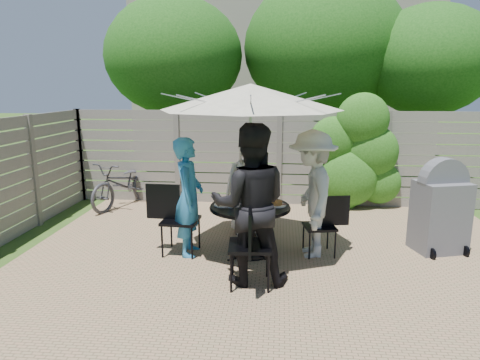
# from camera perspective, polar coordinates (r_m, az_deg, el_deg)

# --- Properties ---
(backyard_envelope) EXTENTS (60.00, 60.00, 5.00)m
(backyard_envelope) POSITION_cam_1_polar(r_m,az_deg,el_deg) (15.47, 5.87, 13.54)
(backyard_envelope) COLOR #2D4C18
(backyard_envelope) RESTS_ON ground
(patio_table) EXTENTS (1.15, 1.15, 0.71)m
(patio_table) POSITION_cam_1_polar(r_m,az_deg,el_deg) (5.86, 1.33, -5.43)
(patio_table) COLOR black
(patio_table) RESTS_ON ground
(umbrella) EXTENTS (2.56, 2.56, 2.32)m
(umbrella) POSITION_cam_1_polar(r_m,az_deg,el_deg) (5.58, 1.42, 11.00)
(umbrella) COLOR silver
(umbrella) RESTS_ON ground
(chair_back) EXTENTS (0.48, 0.71, 0.97)m
(chair_back) POSITION_cam_1_polar(r_m,az_deg,el_deg) (6.84, 1.33, -4.54)
(chair_back) COLOR black
(chair_back) RESTS_ON ground
(person_back) EXTENTS (0.82, 0.57, 1.61)m
(person_back) POSITION_cam_1_polar(r_m,az_deg,el_deg) (6.58, 1.35, -0.64)
(person_back) COLOR silver
(person_back) RESTS_ON ground
(chair_left) EXTENTS (0.73, 0.50, 0.99)m
(chair_left) POSITION_cam_1_polar(r_m,az_deg,el_deg) (6.00, -8.02, -7.08)
(chair_left) COLOR black
(chair_left) RESTS_ON ground
(person_left) EXTENTS (0.43, 0.62, 1.63)m
(person_left) POSITION_cam_1_polar(r_m,az_deg,el_deg) (5.83, -6.85, -2.31)
(person_left) COLOR teal
(person_left) RESTS_ON ground
(chair_front) EXTENTS (0.52, 0.74, 1.01)m
(chair_front) POSITION_cam_1_polar(r_m,az_deg,el_deg) (5.02, 1.32, -10.89)
(chair_front) COLOR black
(chair_front) RESTS_ON ground
(person_front) EXTENTS (0.97, 0.78, 1.89)m
(person_front) POSITION_cam_1_polar(r_m,az_deg,el_deg) (4.93, 1.36, -3.36)
(person_front) COLOR black
(person_front) RESTS_ON ground
(chair_right) EXTENTS (0.64, 0.47, 0.84)m
(chair_right) POSITION_cam_1_polar(r_m,az_deg,el_deg) (6.02, 10.62, -7.57)
(chair_right) COLOR black
(chair_right) RESTS_ON ground
(person_right) EXTENTS (0.72, 1.16, 1.73)m
(person_right) POSITION_cam_1_polar(r_m,az_deg,el_deg) (5.82, 9.56, -1.91)
(person_right) COLOR beige
(person_right) RESTS_ON ground
(plate_back) EXTENTS (0.26, 0.26, 0.06)m
(plate_back) POSITION_cam_1_polar(r_m,az_deg,el_deg) (6.14, 1.34, -2.28)
(plate_back) COLOR white
(plate_back) RESTS_ON patio_table
(plate_left) EXTENTS (0.26, 0.26, 0.06)m
(plate_left) POSITION_cam_1_polar(r_m,az_deg,el_deg) (5.80, -2.22, -3.16)
(plate_left) COLOR white
(plate_left) RESTS_ON patio_table
(plate_front) EXTENTS (0.26, 0.26, 0.06)m
(plate_front) POSITION_cam_1_polar(r_m,az_deg,el_deg) (5.44, 1.34, -4.20)
(plate_front) COLOR white
(plate_front) RESTS_ON patio_table
(plate_right) EXTENTS (0.26, 0.26, 0.06)m
(plate_right) POSITION_cam_1_polar(r_m,az_deg,el_deg) (5.80, 4.91, -3.19)
(plate_right) COLOR white
(plate_right) RESTS_ON patio_table
(plate_extra) EXTENTS (0.24, 0.24, 0.06)m
(plate_extra) POSITION_cam_1_polar(r_m,az_deg,el_deg) (5.51, 3.22, -4.03)
(plate_extra) COLOR white
(plate_extra) RESTS_ON patio_table
(glass_back) EXTENTS (0.07, 0.07, 0.14)m
(glass_back) POSITION_cam_1_polar(r_m,az_deg,el_deg) (6.03, 0.35, -2.10)
(glass_back) COLOR silver
(glass_back) RESTS_ON patio_table
(glass_left) EXTENTS (0.07, 0.07, 0.14)m
(glass_left) POSITION_cam_1_polar(r_m,az_deg,el_deg) (5.68, -1.28, -3.01)
(glass_left) COLOR silver
(glass_left) RESTS_ON patio_table
(glass_front) EXTENTS (0.07, 0.07, 0.14)m
(glass_front) POSITION_cam_1_polar(r_m,az_deg,el_deg) (5.53, 2.43, -3.45)
(glass_front) COLOR silver
(glass_front) RESTS_ON patio_table
(glass_right) EXTENTS (0.07, 0.07, 0.14)m
(glass_right) POSITION_cam_1_polar(r_m,az_deg,el_deg) (5.89, 3.88, -2.49)
(glass_right) COLOR silver
(glass_right) RESTS_ON patio_table
(syrup_jug) EXTENTS (0.09, 0.09, 0.16)m
(syrup_jug) POSITION_cam_1_polar(r_m,az_deg,el_deg) (5.82, 0.75, -2.52)
(syrup_jug) COLOR #59280C
(syrup_jug) RESTS_ON patio_table
(coffee_cup) EXTENTS (0.08, 0.08, 0.12)m
(coffee_cup) POSITION_cam_1_polar(r_m,az_deg,el_deg) (5.99, 2.30, -2.29)
(coffee_cup) COLOR #C6B293
(coffee_cup) RESTS_ON patio_table
(bicycle) EXTENTS (1.15, 1.82, 0.90)m
(bicycle) POSITION_cam_1_polar(r_m,az_deg,el_deg) (8.53, -15.22, -0.46)
(bicycle) COLOR #333338
(bicycle) RESTS_ON ground
(bbq_grill) EXTENTS (0.77, 0.66, 1.34)m
(bbq_grill) POSITION_cam_1_polar(r_m,az_deg,el_deg) (6.56, 25.16, -3.62)
(bbq_grill) COLOR #57575C
(bbq_grill) RESTS_ON ground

